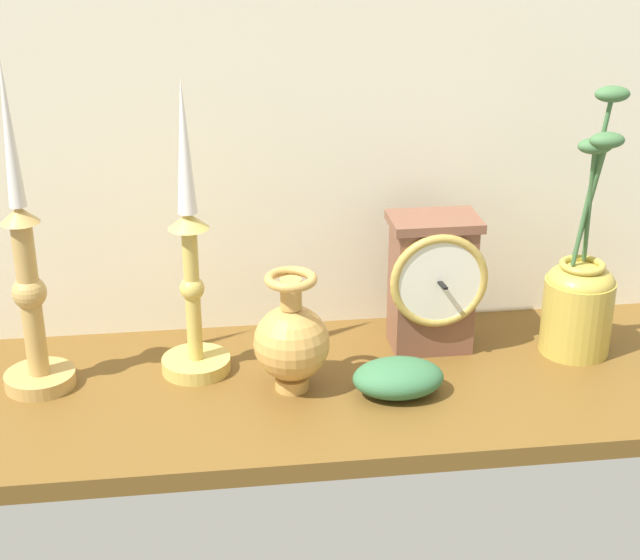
% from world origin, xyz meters
% --- Properties ---
extents(ground_plane, '(1.00, 0.36, 0.02)m').
position_xyz_m(ground_plane, '(0.00, 0.00, -0.01)').
color(ground_plane, brown).
extents(back_wall, '(1.20, 0.02, 0.65)m').
position_xyz_m(back_wall, '(0.00, 0.18, 0.33)').
color(back_wall, silver).
rests_on(back_wall, ground_plane).
extents(mantel_clock, '(0.13, 0.10, 0.18)m').
position_xyz_m(mantel_clock, '(0.13, 0.08, 0.10)').
color(mantel_clock, brown).
rests_on(mantel_clock, ground_plane).
extents(candlestick_tall_left, '(0.09, 0.09, 0.42)m').
position_xyz_m(candlestick_tall_left, '(-0.38, 0.04, 0.13)').
color(candlestick_tall_left, tan).
rests_on(candlestick_tall_left, ground_plane).
extents(candlestick_tall_center, '(0.09, 0.09, 0.38)m').
position_xyz_m(candlestick_tall_center, '(-0.19, 0.05, 0.13)').
color(candlestick_tall_center, tan).
rests_on(candlestick_tall_center, ground_plane).
extents(brass_vase_bulbous, '(0.09, 0.09, 0.15)m').
position_xyz_m(brass_vase_bulbous, '(-0.07, -0.01, 0.07)').
color(brass_vase_bulbous, tan).
rests_on(brass_vase_bulbous, ground_plane).
extents(brass_vase_jar, '(0.09, 0.09, 0.36)m').
position_xyz_m(brass_vase_jar, '(0.32, 0.04, 0.08)').
color(brass_vase_jar, gold).
rests_on(brass_vase_jar, ground_plane).
extents(ivy_sprig, '(0.11, 0.08, 0.04)m').
position_xyz_m(ivy_sprig, '(0.06, -0.04, 0.02)').
color(ivy_sprig, '#376E45').
rests_on(ivy_sprig, ground_plane).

